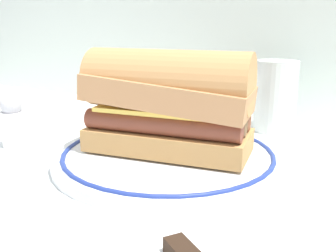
{
  "coord_description": "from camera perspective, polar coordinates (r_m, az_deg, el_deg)",
  "views": [
    {
      "loc": [
        0.23,
        -0.35,
        0.17
      ],
      "look_at": [
        0.01,
        0.04,
        0.04
      ],
      "focal_mm": 41.44,
      "sensor_mm": 36.0,
      "label": 1
    }
  ],
  "objects": [
    {
      "name": "ground_plane",
      "position": [
        0.45,
        -3.72,
        -6.5
      ],
      "size": [
        1.5,
        1.5,
        0.0
      ],
      "primitive_type": "plane",
      "color": "silver"
    },
    {
      "name": "plate",
      "position": [
        0.47,
        0.0,
        -4.36
      ],
      "size": [
        0.28,
        0.28,
        0.01
      ],
      "color": "white",
      "rests_on": "ground_plane"
    },
    {
      "name": "sausage_sandwich",
      "position": [
        0.45,
        0.0,
        3.73
      ],
      "size": [
        0.2,
        0.11,
        0.12
      ],
      "rotation": [
        0.0,
        0.0,
        0.15
      ],
      "color": "tan",
      "rests_on": "plate"
    },
    {
      "name": "drinking_glass",
      "position": [
        0.62,
        15.41,
        3.68
      ],
      "size": [
        0.07,
        0.07,
        0.11
      ],
      "color": "silver",
      "rests_on": "ground_plane"
    },
    {
      "name": "salt_shaker",
      "position": [
        0.56,
        -21.86,
        0.64
      ],
      "size": [
        0.03,
        0.03,
        0.07
      ],
      "color": "white",
      "rests_on": "ground_plane"
    }
  ]
}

